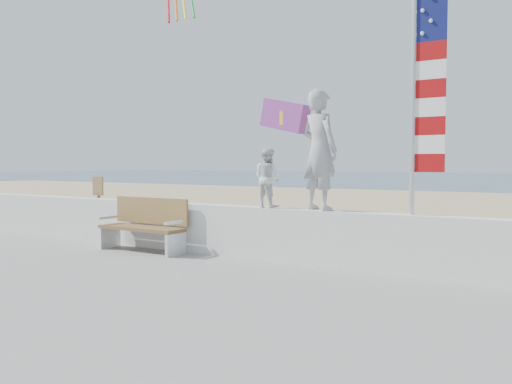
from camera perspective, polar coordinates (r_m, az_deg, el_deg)
ground at (r=8.00m, az=-8.35°, el=-10.23°), size 220.00×220.00×0.00m
sand at (r=15.82m, az=13.68°, el=-3.57°), size 90.00×40.00×0.08m
seawall at (r=9.46m, az=-0.36°, el=-4.27°), size 30.00×0.35×0.90m
adult at (r=8.76m, az=6.69°, el=4.38°), size 0.82×0.67×1.92m
child at (r=9.23m, az=1.20°, el=1.50°), size 0.55×0.46×1.01m
bench at (r=10.44m, az=-11.63°, el=-3.32°), size 1.80×0.57×1.00m
flag at (r=8.25m, az=17.10°, el=10.99°), size 0.50×0.08×3.50m
parafoil_kite at (r=10.49m, az=3.20°, el=7.97°), size 1.09×0.42×0.73m
sign at (r=12.60m, az=-16.24°, el=-1.14°), size 0.32×0.07×1.46m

